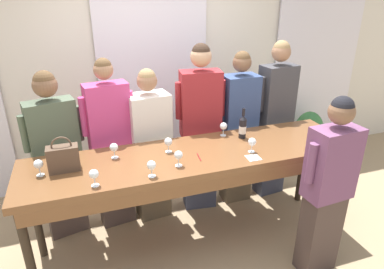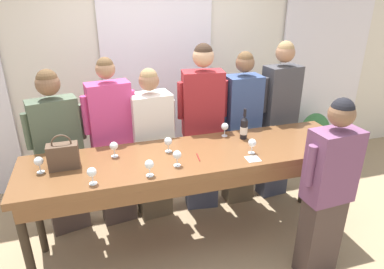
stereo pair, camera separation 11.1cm
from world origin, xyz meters
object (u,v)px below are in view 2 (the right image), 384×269
object	(u,v)px
tasting_bar	(195,163)
wine_glass_front_mid	(74,148)
potted_plant	(314,136)
guest_cream_sweater	(152,146)
guest_navy_coat	(241,129)
wine_bottle	(244,128)
host_pouring	(327,191)
wine_glass_front_right	(114,146)
wine_glass_center_right	(149,165)
wine_glass_center_left	(39,162)
wine_glass_back_left	(177,155)
wine_glass_back_right	(168,142)
handbag	(63,156)
wine_glass_center_mid	(92,173)
guest_striped_shirt	(202,129)
wine_glass_front_left	(252,143)
guest_olive_jacket	(60,152)
wine_glass_back_mid	(225,127)
guest_beige_cap	(278,120)
guest_pink_top	(113,144)

from	to	relation	value
tasting_bar	wine_glass_front_mid	xyz separation A→B (m)	(-1.03, 0.22, 0.19)
wine_glass_front_mid	potted_plant	xyz separation A→B (m)	(3.21, 0.99, -0.71)
tasting_bar	wine_glass_front_mid	size ratio (longest dim) A/B	22.01
guest_cream_sweater	guest_navy_coat	bearing A→B (deg)	-0.00
wine_bottle	host_pouring	size ratio (longest dim) A/B	0.19
wine_glass_front_right	wine_glass_center_right	distance (m)	0.48
wine_glass_center_left	guest_cream_sweater	distance (m)	1.20
wine_glass_center_right	wine_glass_back_left	xyz separation A→B (m)	(0.25, 0.10, 0.00)
tasting_bar	wine_glass_back_right	world-z (taller)	wine_glass_back_right
wine_glass_back_left	wine_glass_center_left	bearing A→B (deg)	169.19
wine_glass_front_mid	wine_glass_back_left	size ratio (longest dim) A/B	1.00
wine_glass_front_mid	guest_cream_sweater	world-z (taller)	guest_cream_sweater
handbag	wine_glass_back_right	size ratio (longest dim) A/B	2.18
wine_glass_center_mid	wine_glass_center_right	bearing A→B (deg)	-0.55
guest_striped_shirt	guest_navy_coat	bearing A→B (deg)	-0.00
wine_glass_front_left	guest_cream_sweater	xyz separation A→B (m)	(-0.77, 0.75, -0.26)
wine_glass_center_right	wine_glass_back_right	size ratio (longest dim) A/B	1.00
wine_glass_center_right	guest_olive_jacket	bearing A→B (deg)	129.87
guest_olive_jacket	guest_cream_sweater	world-z (taller)	guest_olive_jacket
wine_glass_center_left	wine_glass_back_mid	xyz separation A→B (m)	(1.69, 0.26, 0.00)
guest_cream_sweater	wine_glass_back_left	bearing A→B (deg)	-84.68
tasting_bar	wine_glass_back_mid	distance (m)	0.54
wine_glass_front_mid	wine_glass_front_right	size ratio (longest dim) A/B	1.00
wine_glass_center_right	guest_cream_sweater	bearing A→B (deg)	78.73
wine_glass_front_left	wine_glass_back_right	bearing A→B (deg)	160.94
wine_glass_center_right	guest_navy_coat	bearing A→B (deg)	36.62
wine_glass_center_right	guest_striped_shirt	distance (m)	1.16
potted_plant	guest_navy_coat	bearing A→B (deg)	-158.07
wine_bottle	wine_glass_center_mid	world-z (taller)	wine_bottle
wine_glass_center_left	guest_beige_cap	distance (m)	2.56
wine_glass_front_mid	guest_navy_coat	xyz separation A→B (m)	(1.76, 0.41, -0.19)
guest_pink_top	guest_cream_sweater	xyz separation A→B (m)	(0.40, 0.00, -0.08)
guest_pink_top	guest_beige_cap	bearing A→B (deg)	0.00
wine_glass_center_right	wine_glass_back_mid	size ratio (longest dim) A/B	1.00
tasting_bar	guest_cream_sweater	bearing A→B (deg)	114.12
guest_pink_top	wine_glass_front_left	bearing A→B (deg)	-32.64
wine_glass_front_left	guest_cream_sweater	size ratio (longest dim) A/B	0.08
handbag	wine_glass_front_right	size ratio (longest dim) A/B	2.18
guest_cream_sweater	guest_navy_coat	world-z (taller)	guest_navy_coat
wine_glass_front_left	wine_glass_front_right	xyz separation A→B (m)	(-1.19, 0.29, 0.00)
wine_glass_front_left	host_pouring	distance (m)	0.73
guest_olive_jacket	host_pouring	distance (m)	2.49
wine_glass_back_left	wine_glass_front_mid	bearing A→B (deg)	155.05
wine_glass_front_mid	guest_striped_shirt	xyz separation A→B (m)	(1.30, 0.41, -0.13)
wine_glass_front_mid	guest_pink_top	distance (m)	0.56
guest_navy_coat	wine_glass_back_right	bearing A→B (deg)	-151.98
wine_glass_center_right	guest_olive_jacket	xyz separation A→B (m)	(-0.74, 0.88, -0.21)
wine_glass_center_left	host_pouring	bearing A→B (deg)	-17.33
handbag	wine_glass_front_left	xyz separation A→B (m)	(1.60, -0.19, -0.02)
wine_glass_front_right	guest_cream_sweater	distance (m)	0.68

